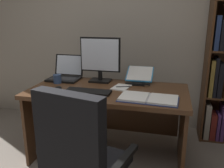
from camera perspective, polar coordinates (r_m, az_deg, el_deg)
The scene contains 12 objects.
wall_back at distance 3.16m, azimuth 2.01°, elevation 16.36°, with size 5.62×0.12×2.88m, color #A89E8E.
desk at distance 2.45m, azimuth -0.52°, elevation -5.29°, with size 1.51×0.77×0.74m.
office_chair at distance 1.76m, azimuth -7.25°, elevation -18.97°, with size 0.68×0.60×0.99m.
monitor at distance 2.53m, azimuth -2.82°, elevation 5.71°, with size 0.43×0.16×0.47m.
laptop at distance 2.72m, azimuth -10.95°, elevation 2.31°, with size 0.34×0.32×0.25m.
keyboard at distance 2.21m, azimuth -5.77°, elevation -1.82°, with size 0.42×0.15×0.02m, color black.
computer_mouse at distance 2.32m, azimuth -12.78°, elevation -1.06°, with size 0.06×0.10×0.04m, color black.
reading_stand_with_book at distance 2.55m, azimuth 6.56°, elevation 2.03°, with size 0.28×0.28×0.15m.
open_binder at distance 2.05m, azimuth 8.63°, elevation -3.39°, with size 0.51×0.29×0.02m.
notepad at distance 2.35m, azimuth 2.21°, elevation -0.79°, with size 0.15×0.21×0.01m, color silver.
pen at distance 2.35m, azimuth 2.69°, elevation -0.62°, with size 0.01×0.01×0.14m, color black.
coffee_mug at distance 2.57m, azimuth -12.86°, elevation 1.20°, with size 0.08×0.08×0.09m, color #334C7A.
Camera 1 is at (0.65, -1.00, 1.42)m, focal length 38.48 mm.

